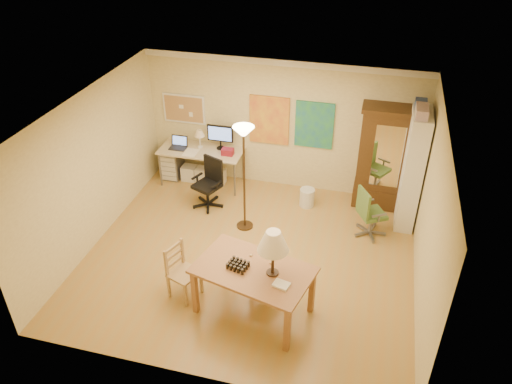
% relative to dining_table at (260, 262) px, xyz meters
% --- Properties ---
extents(floor, '(5.50, 5.50, 0.00)m').
position_rel_dining_table_xyz_m(floor, '(-0.50, 1.20, -0.99)').
color(floor, '#B0833E').
rests_on(floor, ground).
extents(crown_molding, '(5.50, 0.08, 0.12)m').
position_rel_dining_table_xyz_m(crown_molding, '(-0.50, 3.66, 1.65)').
color(crown_molding, white).
rests_on(crown_molding, floor).
extents(corkboard, '(0.90, 0.04, 0.62)m').
position_rel_dining_table_xyz_m(corkboard, '(-2.55, 3.67, 0.51)').
color(corkboard, tan).
rests_on(corkboard, floor).
extents(art_panel_left, '(0.80, 0.04, 1.00)m').
position_rel_dining_table_xyz_m(art_panel_left, '(-0.75, 3.67, 0.46)').
color(art_panel_left, yellow).
rests_on(art_panel_left, floor).
extents(art_panel_right, '(0.75, 0.04, 0.95)m').
position_rel_dining_table_xyz_m(art_panel_right, '(0.15, 3.67, 0.46)').
color(art_panel_right, '#226E89').
rests_on(art_panel_right, floor).
extents(dining_table, '(1.85, 1.37, 1.56)m').
position_rel_dining_table_xyz_m(dining_table, '(0.00, 0.00, 0.00)').
color(dining_table, brown).
rests_on(dining_table, floor).
extents(ladder_chair_back, '(0.48, 0.47, 0.85)m').
position_rel_dining_table_xyz_m(ladder_chair_back, '(-0.01, 0.36, -0.59)').
color(ladder_chair_back, '#A17D49').
rests_on(ladder_chair_back, floor).
extents(ladder_chair_left, '(0.52, 0.53, 0.91)m').
position_rel_dining_table_xyz_m(ladder_chair_left, '(-1.25, 0.09, -0.56)').
color(ladder_chair_left, '#A17D49').
rests_on(ladder_chair_left, floor).
extents(torchiere_lamp, '(0.37, 0.37, 2.04)m').
position_rel_dining_table_xyz_m(torchiere_lamp, '(-0.81, 2.04, 0.65)').
color(torchiere_lamp, '#3B2A17').
rests_on(torchiere_lamp, floor).
extents(computer_desk, '(1.72, 0.75, 1.30)m').
position_rel_dining_table_xyz_m(computer_desk, '(-2.06, 3.36, -0.51)').
color(computer_desk, '#BEB18B').
rests_on(computer_desk, floor).
extents(office_chair_black, '(0.62, 0.62, 1.00)m').
position_rel_dining_table_xyz_m(office_chair_black, '(-1.68, 2.54, -0.72)').
color(office_chair_black, black).
rests_on(office_chair_black, floor).
extents(office_chair_green, '(0.60, 0.60, 0.97)m').
position_rel_dining_table_xyz_m(office_chair_green, '(1.43, 2.37, -0.73)').
color(office_chair_green, slate).
rests_on(office_chair_green, floor).
extents(drawer_cart, '(0.38, 0.45, 0.75)m').
position_rel_dining_table_xyz_m(drawer_cart, '(-2.80, 3.39, -0.61)').
color(drawer_cart, slate).
rests_on(drawer_cart, floor).
extents(armoire, '(1.13, 0.53, 2.07)m').
position_rel_dining_table_xyz_m(armoire, '(1.60, 3.44, -0.09)').
color(armoire, '#33200D').
rests_on(armoire, floor).
extents(bookshelf, '(0.33, 0.88, 2.21)m').
position_rel_dining_table_xyz_m(bookshelf, '(2.05, 3.00, 0.11)').
color(bookshelf, white).
rests_on(bookshelf, floor).
extents(wastebin, '(0.30, 0.30, 0.37)m').
position_rel_dining_table_xyz_m(wastebin, '(0.19, 3.02, -0.80)').
color(wastebin, silver).
rests_on(wastebin, floor).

